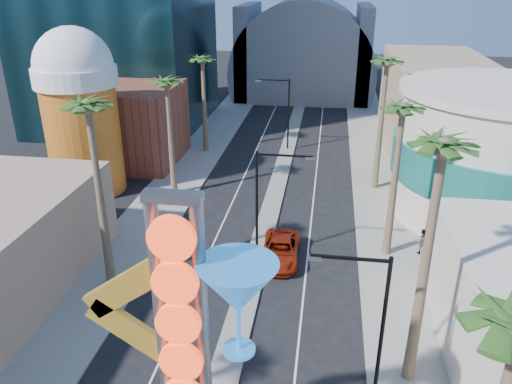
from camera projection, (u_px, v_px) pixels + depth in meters
name	position (u px, v px, depth m)	size (l,w,h in m)	color
sidewalk_west	(185.00, 173.00, 49.77)	(5.00, 100.00, 0.15)	gray
sidewalk_east	(379.00, 184.00, 47.21)	(5.00, 100.00, 0.15)	gray
median	(282.00, 168.00, 51.20)	(1.60, 84.00, 0.15)	gray
brick_filler_west	(130.00, 124.00, 51.78)	(10.00, 10.00, 8.00)	brown
filler_east	(433.00, 103.00, 56.12)	(10.00, 20.00, 10.00)	tan
beer_mug	(80.00, 106.00, 43.12)	(7.00, 7.00, 14.50)	#C04B19
turquoise_building	(500.00, 154.00, 39.45)	(16.60, 16.60, 10.60)	beige
canopy	(304.00, 68.00, 80.28)	(22.00, 16.00, 22.00)	slate
neon_sign	(206.00, 339.00, 16.46)	(6.53, 2.60, 12.55)	gray
streetlight_0	(265.00, 196.00, 32.90)	(3.79, 0.25, 8.00)	black
streetlight_1	(284.00, 107.00, 54.77)	(3.79, 0.25, 8.00)	black
streetlight_2	(372.00, 320.00, 21.22)	(3.45, 0.25, 8.00)	black
palm_1	(89.00, 119.00, 28.17)	(2.40, 2.40, 12.70)	brown
palm_2	(167.00, 90.00, 41.38)	(2.40, 2.40, 11.20)	brown
palm_3	(203.00, 66.00, 52.25)	(2.40, 2.40, 11.20)	brown
palm_5	(441.00, 165.00, 20.13)	(2.40, 2.40, 13.20)	brown
palm_6	(402.00, 119.00, 31.54)	(2.40, 2.40, 11.70)	brown
palm_7	(386.00, 71.00, 42.04)	(2.40, 2.40, 12.70)	brown
red_pickup	(280.00, 250.00, 34.60)	(2.56, 5.54, 1.54)	#9D230C
pedestrian_b	(422.00, 241.00, 35.05)	(0.92, 0.72, 1.90)	gray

